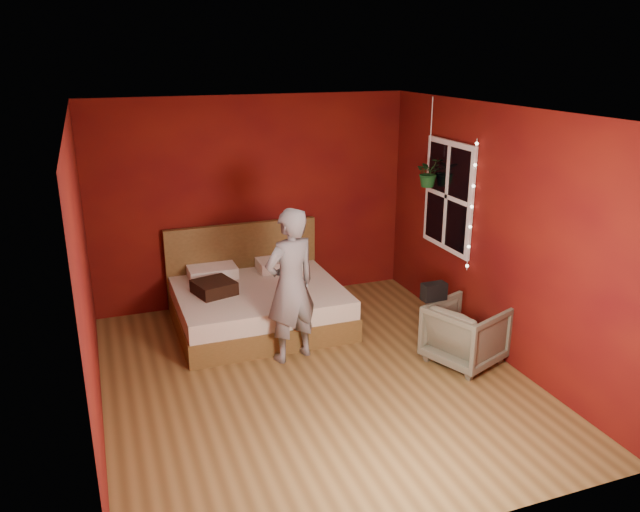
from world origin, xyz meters
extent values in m
plane|color=olive|center=(0.00, 0.00, 0.00)|extent=(4.50, 4.50, 0.00)
cube|color=maroon|center=(0.00, 2.26, 1.30)|extent=(4.00, 0.02, 2.60)
cube|color=maroon|center=(0.00, -2.26, 1.30)|extent=(4.00, 0.02, 2.60)
cube|color=maroon|center=(-2.01, 0.00, 1.30)|extent=(0.02, 4.50, 2.60)
cube|color=maroon|center=(2.01, 0.00, 1.30)|extent=(0.02, 4.50, 2.60)
cube|color=silver|center=(0.00, 0.00, 2.61)|extent=(4.00, 4.50, 0.02)
cube|color=white|center=(1.97, 0.90, 1.50)|extent=(0.04, 0.97, 1.27)
cube|color=black|center=(1.96, 0.90, 1.50)|extent=(0.02, 0.85, 1.15)
cube|color=white|center=(1.95, 0.90, 1.50)|extent=(0.03, 0.05, 1.15)
cube|color=white|center=(1.95, 0.90, 1.50)|extent=(0.03, 0.85, 0.05)
cylinder|color=silver|center=(1.94, 0.38, 1.50)|extent=(0.01, 0.01, 1.45)
sphere|color=#FFF2CC|center=(1.94, 0.38, 0.83)|extent=(0.04, 0.04, 0.04)
sphere|color=#FFF2CC|center=(1.94, 0.38, 1.05)|extent=(0.04, 0.04, 0.04)
sphere|color=#FFF2CC|center=(1.94, 0.38, 1.27)|extent=(0.04, 0.04, 0.04)
sphere|color=#FFF2CC|center=(1.94, 0.38, 1.50)|extent=(0.04, 0.04, 0.04)
sphere|color=#FFF2CC|center=(1.94, 0.38, 1.73)|extent=(0.04, 0.04, 0.04)
sphere|color=#FFF2CC|center=(1.94, 0.38, 1.95)|extent=(0.04, 0.04, 0.04)
sphere|color=#FFF2CC|center=(1.94, 0.38, 2.17)|extent=(0.04, 0.04, 0.04)
cube|color=brown|center=(-0.18, 1.39, 0.13)|extent=(1.91, 1.63, 0.27)
cube|color=beige|center=(-0.18, 1.39, 0.37)|extent=(1.87, 1.59, 0.21)
cube|color=brown|center=(-0.18, 2.16, 0.53)|extent=(1.91, 0.08, 1.05)
cube|color=white|center=(-0.61, 1.93, 0.54)|extent=(0.57, 0.36, 0.13)
cube|color=white|center=(0.25, 1.93, 0.54)|extent=(0.57, 0.36, 0.13)
imported|color=gray|center=(-0.08, 0.50, 0.82)|extent=(0.68, 0.55, 1.63)
imported|color=#6B6B54|center=(1.58, -0.21, 0.32)|extent=(0.91, 0.90, 0.64)
cube|color=black|center=(1.33, 0.04, 0.73)|extent=(0.26, 0.13, 0.18)
cube|color=black|center=(-0.70, 1.40, 0.55)|extent=(0.51, 0.51, 0.15)
cylinder|color=silver|center=(1.85, 1.16, 2.26)|extent=(0.01, 0.01, 0.69)
imported|color=#17501A|center=(1.85, 1.16, 1.74)|extent=(0.33, 0.29, 0.34)
camera|label=1|loc=(-1.86, -5.17, 3.11)|focal=35.00mm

